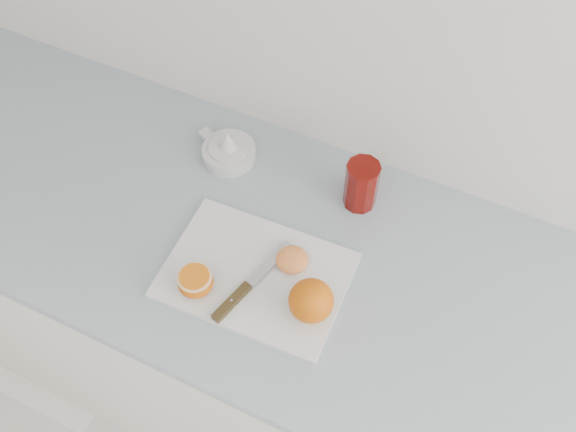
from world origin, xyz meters
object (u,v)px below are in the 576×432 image
at_px(half_orange, 195,282).
at_px(citrus_juicer, 228,150).
at_px(cutting_board, 256,275).
at_px(red_tumbler, 361,186).
at_px(counter, 282,340).

distance_m(half_orange, citrus_juicer, 0.34).
bearing_deg(citrus_juicer, cutting_board, -51.80).
height_order(cutting_board, half_orange, half_orange).
relative_size(half_orange, red_tumbler, 0.59).
relative_size(counter, half_orange, 38.12).
xyz_separation_m(counter, half_orange, (-0.10, -0.16, 0.48)).
bearing_deg(cutting_board, red_tumbler, 66.26).
bearing_deg(red_tumbler, counter, -118.79).
relative_size(cutting_board, half_orange, 5.13).
bearing_deg(red_tumbler, cutting_board, -113.74).
height_order(counter, cutting_board, cutting_board).
bearing_deg(citrus_juicer, counter, -38.57).
bearing_deg(counter, citrus_juicer, 141.43).
bearing_deg(counter, half_orange, -123.74).
distance_m(counter, half_orange, 0.51).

